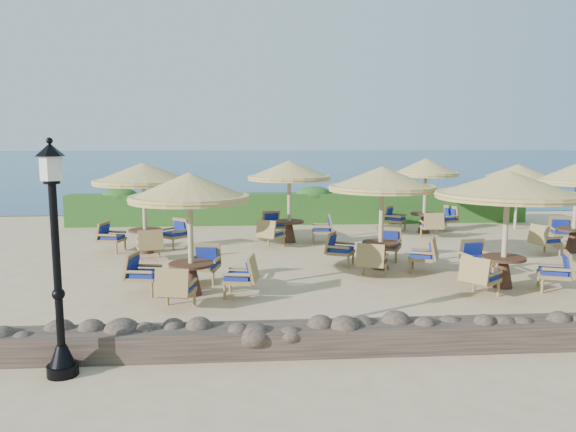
{
  "coord_description": "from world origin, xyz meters",
  "views": [
    {
      "loc": [
        -2.15,
        -14.67,
        3.39
      ],
      "look_at": [
        -1.04,
        0.1,
        1.3
      ],
      "focal_mm": 35.0,
      "sensor_mm": 36.0,
      "label": 1
    }
  ],
  "objects_px": {
    "cafe_set_2": "(507,200)",
    "extra_parasol": "(518,171)",
    "cafe_set_3": "(144,188)",
    "lamp_post": "(57,270)",
    "cafe_set_1": "(382,199)",
    "cafe_set_5": "(425,183)",
    "cafe_set_4": "(289,185)",
    "cafe_set_0": "(190,214)"
  },
  "relations": [
    {
      "from": "cafe_set_3",
      "to": "cafe_set_1",
      "type": "bearing_deg",
      "value": -21.15
    },
    {
      "from": "cafe_set_4",
      "to": "cafe_set_3",
      "type": "bearing_deg",
      "value": -162.63
    },
    {
      "from": "lamp_post",
      "to": "cafe_set_2",
      "type": "xyz_separation_m",
      "value": [
        8.45,
        4.13,
        0.44
      ]
    },
    {
      "from": "lamp_post",
      "to": "extra_parasol",
      "type": "relative_size",
      "value": 1.38
    },
    {
      "from": "extra_parasol",
      "to": "cafe_set_4",
      "type": "bearing_deg",
      "value": -166.78
    },
    {
      "from": "lamp_post",
      "to": "extra_parasol",
      "type": "xyz_separation_m",
      "value": [
        12.6,
        12.0,
        0.62
      ]
    },
    {
      "from": "cafe_set_0",
      "to": "lamp_post",
      "type": "bearing_deg",
      "value": -109.8
    },
    {
      "from": "cafe_set_2",
      "to": "cafe_set_3",
      "type": "bearing_deg",
      "value": 152.85
    },
    {
      "from": "cafe_set_4",
      "to": "cafe_set_0",
      "type": "bearing_deg",
      "value": -113.42
    },
    {
      "from": "cafe_set_3",
      "to": "cafe_set_5",
      "type": "distance_m",
      "value": 9.71
    },
    {
      "from": "lamp_post",
      "to": "cafe_set_4",
      "type": "xyz_separation_m",
      "value": [
        4.03,
        9.99,
        0.33
      ]
    },
    {
      "from": "cafe_set_3",
      "to": "extra_parasol",
      "type": "bearing_deg",
      "value": 14.64
    },
    {
      "from": "cafe_set_1",
      "to": "cafe_set_5",
      "type": "height_order",
      "value": "same"
    },
    {
      "from": "cafe_set_0",
      "to": "cafe_set_1",
      "type": "relative_size",
      "value": 1.01
    },
    {
      "from": "cafe_set_1",
      "to": "cafe_set_5",
      "type": "relative_size",
      "value": 1.03
    },
    {
      "from": "cafe_set_0",
      "to": "cafe_set_1",
      "type": "height_order",
      "value": "same"
    },
    {
      "from": "lamp_post",
      "to": "cafe_set_3",
      "type": "xyz_separation_m",
      "value": [
        -0.32,
        8.63,
        0.38
      ]
    },
    {
      "from": "cafe_set_2",
      "to": "cafe_set_3",
      "type": "relative_size",
      "value": 1.1
    },
    {
      "from": "lamp_post",
      "to": "cafe_set_3",
      "type": "distance_m",
      "value": 8.64
    },
    {
      "from": "extra_parasol",
      "to": "lamp_post",
      "type": "bearing_deg",
      "value": -136.4
    },
    {
      "from": "cafe_set_4",
      "to": "cafe_set_1",
      "type": "bearing_deg",
      "value": -61.61
    },
    {
      "from": "cafe_set_4",
      "to": "cafe_set_5",
      "type": "bearing_deg",
      "value": 16.64
    },
    {
      "from": "cafe_set_0",
      "to": "cafe_set_1",
      "type": "xyz_separation_m",
      "value": [
        4.65,
        2.1,
        0.05
      ]
    },
    {
      "from": "cafe_set_2",
      "to": "cafe_set_4",
      "type": "distance_m",
      "value": 7.33
    },
    {
      "from": "lamp_post",
      "to": "cafe_set_1",
      "type": "distance_m",
      "value": 8.67
    },
    {
      "from": "cafe_set_1",
      "to": "cafe_set_3",
      "type": "xyz_separation_m",
      "value": [
        -6.42,
        2.48,
        0.12
      ]
    },
    {
      "from": "lamp_post",
      "to": "cafe_set_0",
      "type": "bearing_deg",
      "value": 70.2
    },
    {
      "from": "cafe_set_1",
      "to": "lamp_post",
      "type": "bearing_deg",
      "value": -134.83
    },
    {
      "from": "cafe_set_1",
      "to": "cafe_set_4",
      "type": "xyz_separation_m",
      "value": [
        -2.08,
        3.84,
        0.07
      ]
    },
    {
      "from": "cafe_set_2",
      "to": "cafe_set_3",
      "type": "xyz_separation_m",
      "value": [
        -8.76,
        4.49,
        -0.06
      ]
    },
    {
      "from": "lamp_post",
      "to": "cafe_set_5",
      "type": "height_order",
      "value": "lamp_post"
    },
    {
      "from": "cafe_set_2",
      "to": "cafe_set_3",
      "type": "height_order",
      "value": "same"
    },
    {
      "from": "lamp_post",
      "to": "cafe_set_0",
      "type": "relative_size",
      "value": 1.15
    },
    {
      "from": "cafe_set_1",
      "to": "cafe_set_3",
      "type": "relative_size",
      "value": 0.98
    },
    {
      "from": "extra_parasol",
      "to": "cafe_set_5",
      "type": "xyz_separation_m",
      "value": [
        -3.63,
        -0.54,
        -0.39
      ]
    },
    {
      "from": "cafe_set_2",
      "to": "extra_parasol",
      "type": "bearing_deg",
      "value": 62.16
    },
    {
      "from": "cafe_set_0",
      "to": "cafe_set_4",
      "type": "relative_size",
      "value": 1.04
    },
    {
      "from": "extra_parasol",
      "to": "cafe_set_1",
      "type": "bearing_deg",
      "value": -137.95
    },
    {
      "from": "lamp_post",
      "to": "cafe_set_2",
      "type": "height_order",
      "value": "lamp_post"
    },
    {
      "from": "cafe_set_3",
      "to": "cafe_set_2",
      "type": "bearing_deg",
      "value": -27.15
    },
    {
      "from": "cafe_set_3",
      "to": "cafe_set_4",
      "type": "height_order",
      "value": "same"
    },
    {
      "from": "cafe_set_1",
      "to": "cafe_set_5",
      "type": "bearing_deg",
      "value": 61.72
    }
  ]
}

